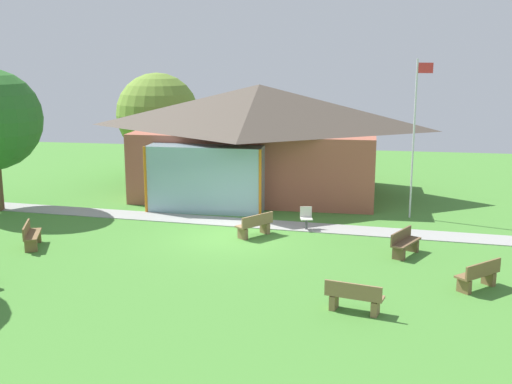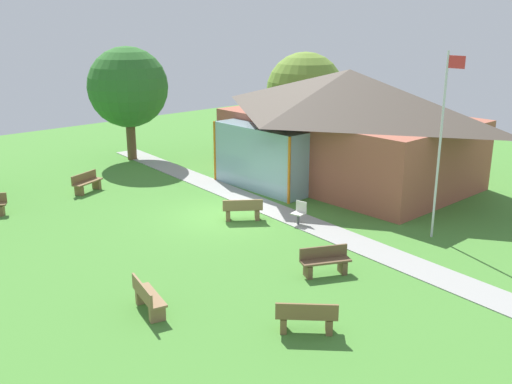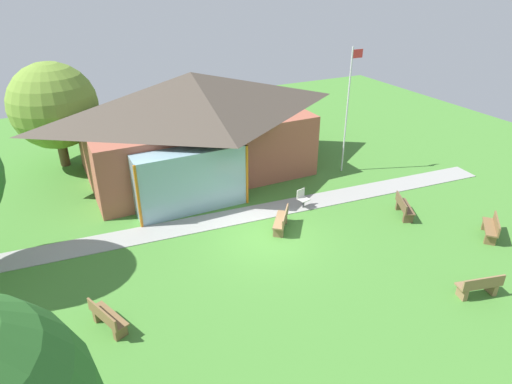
# 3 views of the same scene
# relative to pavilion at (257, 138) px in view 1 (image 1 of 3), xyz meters

# --- Properties ---
(ground_plane) EXTENTS (44.00, 44.00, 0.00)m
(ground_plane) POSITION_rel_pavilion_xyz_m (0.26, -7.38, -2.65)
(ground_plane) COLOR #478433
(pavilion) EXTENTS (11.73, 8.55, 5.11)m
(pavilion) POSITION_rel_pavilion_xyz_m (0.00, 0.00, 0.00)
(pavilion) COLOR #A35642
(pavilion) RESTS_ON ground_plane
(footpath) EXTENTS (24.94, 3.34, 0.03)m
(footpath) POSITION_rel_pavilion_xyz_m (0.26, -5.44, -2.63)
(footpath) COLOR #999993
(footpath) RESTS_ON ground_plane
(flagpole) EXTENTS (0.64, 0.08, 6.33)m
(flagpole) POSITION_rel_pavilion_xyz_m (6.89, -3.42, 0.82)
(flagpole) COLOR silver
(flagpole) RESTS_ON ground_plane
(bench_lawn_far_right) EXTENTS (1.38, 1.36, 0.84)m
(bench_lawn_far_right) POSITION_rel_pavilion_xyz_m (8.30, -11.36, -2.25)
(bench_lawn_far_right) COLOR brown
(bench_lawn_far_right) RESTS_ON ground_plane
(bench_rear_near_path) EXTENTS (1.26, 1.46, 0.84)m
(bench_rear_near_path) POSITION_rel_pavilion_xyz_m (1.13, -7.17, -2.25)
(bench_rear_near_path) COLOR olive
(bench_rear_near_path) RESTS_ON ground_plane
(bench_mid_right) EXTENTS (1.07, 1.54, 0.84)m
(bench_mid_right) POSITION_rel_pavilion_xyz_m (6.39, -8.51, -2.25)
(bench_mid_right) COLOR brown
(bench_mid_right) RESTS_ON ground_plane
(bench_front_right) EXTENTS (1.56, 0.78, 0.84)m
(bench_front_right) POSITION_rel_pavilion_xyz_m (4.86, -13.64, -2.25)
(bench_front_right) COLOR olive
(bench_front_right) RESTS_ON ground_plane
(bench_mid_left) EXTENTS (0.96, 1.56, 0.84)m
(bench_mid_left) POSITION_rel_pavilion_xyz_m (-6.24, -9.79, -2.25)
(bench_mid_left) COLOR brown
(bench_mid_left) RESTS_ON ground_plane
(patio_chair_lawn_spare) EXTENTS (0.52, 0.52, 0.86)m
(patio_chair_lawn_spare) POSITION_rel_pavilion_xyz_m (2.88, -5.93, -2.23)
(patio_chair_lawn_spare) COLOR beige
(patio_chair_lawn_spare) RESTS_ON ground_plane
(tree_behind_pavilion_left) EXTENTS (4.42, 4.42, 5.50)m
(tree_behind_pavilion_left) POSITION_rel_pavilion_xyz_m (-6.12, 3.88, 0.62)
(tree_behind_pavilion_left) COLOR brown
(tree_behind_pavilion_left) RESTS_ON ground_plane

